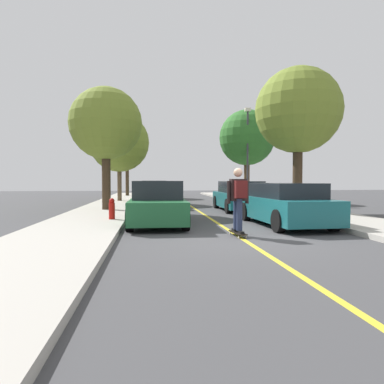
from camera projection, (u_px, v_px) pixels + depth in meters
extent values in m
plane|color=#424244|center=(240.00, 238.00, 8.65)|extent=(80.00, 80.00, 0.00)
cube|color=#ADA89E|center=(60.00, 238.00, 8.13)|extent=(2.57, 56.00, 0.14)
cube|color=gold|center=(212.00, 220.00, 12.62)|extent=(0.12, 39.20, 0.01)
cube|color=#1E5B33|center=(157.00, 209.00, 11.15)|extent=(1.75, 4.13, 0.66)
cube|color=black|center=(157.00, 190.00, 11.27)|extent=(1.52, 2.41, 0.58)
cylinder|color=black|center=(186.00, 219.00, 9.90)|extent=(0.23, 0.64, 0.64)
cylinder|color=black|center=(130.00, 220.00, 9.72)|extent=(0.23, 0.64, 0.64)
cylinder|color=black|center=(179.00, 211.00, 12.59)|extent=(0.23, 0.64, 0.64)
cylinder|color=black|center=(135.00, 211.00, 12.42)|extent=(0.23, 0.64, 0.64)
cube|color=#196066|center=(155.00, 198.00, 18.10)|extent=(1.89, 4.50, 0.62)
cube|color=black|center=(155.00, 187.00, 18.07)|extent=(1.63, 2.68, 0.54)
cylinder|color=black|center=(173.00, 203.00, 16.72)|extent=(0.24, 0.65, 0.64)
cylinder|color=black|center=(139.00, 204.00, 16.47)|extent=(0.24, 0.65, 0.64)
cylinder|color=black|center=(168.00, 200.00, 19.74)|extent=(0.24, 0.65, 0.64)
cylinder|color=black|center=(139.00, 200.00, 19.49)|extent=(0.24, 0.65, 0.64)
cube|color=#B7B7BC|center=(154.00, 193.00, 23.92)|extent=(1.86, 4.48, 0.70)
cube|color=black|center=(154.00, 184.00, 23.83)|extent=(1.62, 2.54, 0.53)
cylinder|color=black|center=(167.00, 197.00, 22.52)|extent=(0.23, 0.64, 0.64)
cylinder|color=black|center=(141.00, 198.00, 22.30)|extent=(0.23, 0.64, 0.64)
cylinder|color=black|center=(165.00, 195.00, 25.55)|extent=(0.23, 0.64, 0.64)
cylinder|color=black|center=(142.00, 196.00, 25.33)|extent=(0.23, 0.64, 0.64)
cube|color=#1E5B33|center=(153.00, 191.00, 29.81)|extent=(1.92, 4.69, 0.68)
cube|color=black|center=(153.00, 184.00, 29.83)|extent=(1.67, 2.95, 0.44)
cylinder|color=black|center=(163.00, 194.00, 28.28)|extent=(0.23, 0.64, 0.64)
cylinder|color=black|center=(142.00, 194.00, 28.11)|extent=(0.23, 0.64, 0.64)
cylinder|color=black|center=(163.00, 193.00, 31.52)|extent=(0.23, 0.64, 0.64)
cylinder|color=black|center=(144.00, 193.00, 31.35)|extent=(0.23, 0.64, 0.64)
cube|color=#196066|center=(284.00, 209.00, 11.03)|extent=(1.90, 4.38, 0.71)
cube|color=black|center=(285.00, 190.00, 10.97)|extent=(1.63, 2.74, 0.46)
cylinder|color=black|center=(246.00, 212.00, 12.35)|extent=(0.24, 0.65, 0.64)
cylinder|color=black|center=(288.00, 211.00, 12.60)|extent=(0.24, 0.65, 0.64)
cylinder|color=black|center=(279.00, 221.00, 9.47)|extent=(0.24, 0.65, 0.64)
cylinder|color=black|center=(333.00, 220.00, 9.73)|extent=(0.24, 0.65, 0.64)
cube|color=#196066|center=(240.00, 200.00, 16.47)|extent=(1.93, 4.31, 0.68)
cube|color=black|center=(240.00, 187.00, 16.42)|extent=(1.69, 2.52, 0.54)
cylinder|color=black|center=(216.00, 202.00, 17.81)|extent=(0.23, 0.64, 0.64)
cylinder|color=black|center=(250.00, 202.00, 18.01)|extent=(0.23, 0.64, 0.64)
cylinder|color=black|center=(228.00, 206.00, 14.94)|extent=(0.23, 0.64, 0.64)
cylinder|color=black|center=(268.00, 206.00, 15.13)|extent=(0.23, 0.64, 0.64)
cylinder|color=#3D2D1E|center=(106.00, 175.00, 15.40)|extent=(0.38, 0.38, 3.02)
sphere|color=olive|center=(106.00, 123.00, 15.33)|extent=(3.20, 3.20, 3.20)
cylinder|color=brown|center=(120.00, 180.00, 22.00)|extent=(0.27, 0.27, 2.60)
sphere|color=olive|center=(119.00, 142.00, 21.92)|extent=(3.76, 3.76, 3.76)
cylinder|color=#3D2D1E|center=(127.00, 173.00, 29.34)|extent=(0.29, 0.29, 3.90)
sphere|color=olive|center=(127.00, 139.00, 29.25)|extent=(3.35, 3.35, 3.35)
cylinder|color=#3D2D1E|center=(298.00, 170.00, 15.17)|extent=(0.42, 0.42, 3.47)
sphere|color=olive|center=(298.00, 110.00, 15.08)|extent=(3.72, 3.72, 3.72)
cylinder|color=#4C3823|center=(247.00, 177.00, 23.16)|extent=(0.37, 0.37, 2.98)
sphere|color=#2D6B28|center=(247.00, 138.00, 23.07)|extent=(3.69, 3.69, 3.69)
cylinder|color=#B2140F|center=(112.00, 211.00, 11.52)|extent=(0.20, 0.20, 0.55)
sphere|color=#B2140F|center=(112.00, 201.00, 11.51)|extent=(0.18, 0.18, 0.18)
cylinder|color=#38383D|center=(248.00, 157.00, 21.45)|extent=(0.12, 0.12, 5.53)
cube|color=#EAE5C6|center=(248.00, 110.00, 21.35)|extent=(0.36, 0.24, 0.20)
cube|color=black|center=(238.00, 233.00, 8.88)|extent=(0.30, 0.86, 0.02)
cylinder|color=beige|center=(230.00, 233.00, 9.19)|extent=(0.03, 0.06, 0.06)
cylinder|color=beige|center=(237.00, 233.00, 9.23)|extent=(0.03, 0.06, 0.06)
cylinder|color=beige|center=(239.00, 237.00, 8.52)|extent=(0.03, 0.06, 0.06)
cylinder|color=beige|center=(246.00, 237.00, 8.57)|extent=(0.03, 0.06, 0.06)
cube|color=#99999E|center=(233.00, 232.00, 9.21)|extent=(0.10, 0.05, 0.02)
cube|color=#99999E|center=(242.00, 236.00, 8.54)|extent=(0.10, 0.05, 0.02)
cube|color=black|center=(235.00, 230.00, 9.09)|extent=(0.12, 0.27, 0.06)
cube|color=black|center=(241.00, 232.00, 8.66)|extent=(0.12, 0.27, 0.06)
cylinder|color=#283351|center=(236.00, 214.00, 8.98)|extent=(0.16, 0.16, 0.80)
cylinder|color=#283351|center=(239.00, 215.00, 8.74)|extent=(0.16, 0.16, 0.80)
cube|color=black|center=(238.00, 190.00, 8.84)|extent=(0.42, 0.26, 0.56)
sphere|color=tan|center=(238.00, 172.00, 8.82)|extent=(0.23, 0.23, 0.23)
cylinder|color=black|center=(229.00, 192.00, 8.79)|extent=(0.10, 0.10, 0.58)
cylinder|color=black|center=(247.00, 192.00, 8.89)|extent=(0.10, 0.10, 0.58)
cube|color=#4C1414|center=(241.00, 189.00, 8.64)|extent=(0.32, 0.21, 0.44)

